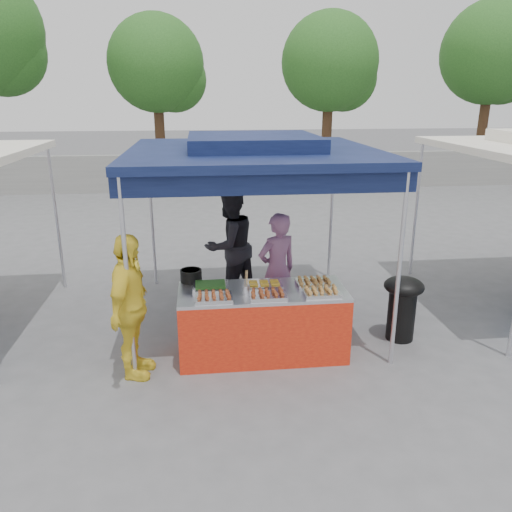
{
  "coord_description": "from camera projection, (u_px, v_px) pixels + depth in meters",
  "views": [
    {
      "loc": [
        -0.69,
        -5.57,
        3.08
      ],
      "look_at": [
        0.0,
        0.6,
        1.05
      ],
      "focal_mm": 35.0,
      "sensor_mm": 36.0,
      "label": 1
    }
  ],
  "objects": [
    {
      "name": "ground_plane",
      "position": [
        261.0,
        350.0,
        6.29
      ],
      "size": [
        80.0,
        80.0,
        0.0
      ],
      "primitive_type": "plane",
      "color": "slate"
    },
    {
      "name": "back_wall",
      "position": [
        221.0,
        172.0,
        16.5
      ],
      "size": [
        40.0,
        0.25,
        1.2
      ],
      "primitive_type": "cube",
      "color": "gray",
      "rests_on": "ground_plane"
    },
    {
      "name": "main_canopy",
      "position": [
        253.0,
        151.0,
        6.48
      ],
      "size": [
        3.2,
        3.2,
        2.57
      ],
      "color": "silver",
      "rests_on": "ground_plane"
    },
    {
      "name": "tree_1",
      "position": [
        160.0,
        68.0,
        17.55
      ],
      "size": [
        3.43,
        3.35,
        5.76
      ],
      "color": "#472D1B",
      "rests_on": "ground_plane"
    },
    {
      "name": "tree_2",
      "position": [
        333.0,
        67.0,
        17.54
      ],
      "size": [
        3.46,
        3.39,
        5.83
      ],
      "color": "#472D1B",
      "rests_on": "ground_plane"
    },
    {
      "name": "tree_3",
      "position": [
        495.0,
        57.0,
        18.25
      ],
      "size": [
        3.72,
        3.7,
        6.36
      ],
      "color": "#472D1B",
      "rests_on": "ground_plane"
    },
    {
      "name": "vendor_table",
      "position": [
        262.0,
        322.0,
        6.07
      ],
      "size": [
        2.0,
        0.8,
        0.85
      ],
      "color": "red",
      "rests_on": "ground_plane"
    },
    {
      "name": "food_tray_fl",
      "position": [
        214.0,
        297.0,
        5.64
      ],
      "size": [
        0.42,
        0.3,
        0.07
      ],
      "color": "silver",
      "rests_on": "vendor_table"
    },
    {
      "name": "food_tray_fm",
      "position": [
        268.0,
        295.0,
        5.7
      ],
      "size": [
        0.42,
        0.3,
        0.07
      ],
      "color": "silver",
      "rests_on": "vendor_table"
    },
    {
      "name": "food_tray_fr",
      "position": [
        321.0,
        292.0,
        5.78
      ],
      "size": [
        0.42,
        0.3,
        0.07
      ],
      "color": "silver",
      "rests_on": "vendor_table"
    },
    {
      "name": "food_tray_bl",
      "position": [
        210.0,
        286.0,
        5.95
      ],
      "size": [
        0.42,
        0.3,
        0.07
      ],
      "color": "silver",
      "rests_on": "vendor_table"
    },
    {
      "name": "food_tray_bm",
      "position": [
        264.0,
        285.0,
        6.01
      ],
      "size": [
        0.42,
        0.3,
        0.07
      ],
      "color": "silver",
      "rests_on": "vendor_table"
    },
    {
      "name": "food_tray_br",
      "position": [
        314.0,
        283.0,
        6.07
      ],
      "size": [
        0.42,
        0.3,
        0.07
      ],
      "color": "silver",
      "rests_on": "vendor_table"
    },
    {
      "name": "cooking_pot",
      "position": [
        191.0,
        276.0,
        6.18
      ],
      "size": [
        0.27,
        0.27,
        0.15
      ],
      "primitive_type": "cylinder",
      "color": "black",
      "rests_on": "vendor_table"
    },
    {
      "name": "skewer_cup",
      "position": [
        246.0,
        290.0,
        5.8
      ],
      "size": [
        0.08,
        0.08,
        0.11
      ],
      "primitive_type": "cylinder",
      "color": "silver",
      "rests_on": "vendor_table"
    },
    {
      "name": "wok_burner",
      "position": [
        402.0,
        303.0,
        6.43
      ],
      "size": [
        0.51,
        0.51,
        0.86
      ],
      "rotation": [
        0.0,
        0.0,
        0.21
      ],
      "color": "black",
      "rests_on": "ground_plane"
    },
    {
      "name": "crate_left",
      "position": [
        234.0,
        323.0,
        6.69
      ],
      "size": [
        0.48,
        0.33,
        0.29
      ],
      "primitive_type": "cube",
      "color": "#1538B1",
      "rests_on": "ground_plane"
    },
    {
      "name": "crate_right",
      "position": [
        288.0,
        322.0,
        6.67
      ],
      "size": [
        0.55,
        0.38,
        0.33
      ],
      "primitive_type": "cube",
      "color": "#1538B1",
      "rests_on": "ground_plane"
    },
    {
      "name": "crate_stacked",
      "position": [
        288.0,
        300.0,
        6.57
      ],
      "size": [
        0.54,
        0.37,
        0.32
      ],
      "primitive_type": "cube",
      "color": "#1538B1",
      "rests_on": "crate_right"
    },
    {
      "name": "vendor_woman",
      "position": [
        277.0,
        270.0,
        6.74
      ],
      "size": [
        0.69,
        0.58,
        1.6
      ],
      "primitive_type": "imported",
      "rotation": [
        0.0,
        0.0,
        3.55
      ],
      "color": "#965F89",
      "rests_on": "ground_plane"
    },
    {
      "name": "helper_man",
      "position": [
        230.0,
        246.0,
        7.5
      ],
      "size": [
        1.1,
        1.06,
        1.79
      ],
      "primitive_type": "imported",
      "rotation": [
        0.0,
        0.0,
        3.76
      ],
      "color": "black",
      "rests_on": "ground_plane"
    },
    {
      "name": "customer_person",
      "position": [
        130.0,
        308.0,
        5.49
      ],
      "size": [
        0.58,
        1.04,
        1.67
      ],
      "primitive_type": "imported",
      "rotation": [
        0.0,
        0.0,
        1.38
      ],
      "color": "yellow",
      "rests_on": "ground_plane"
    }
  ]
}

